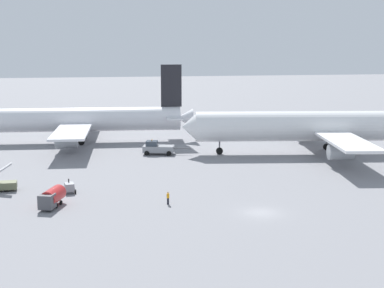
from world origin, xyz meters
TOP-DOWN VIEW (x-y plane):
  - ground_plane at (0.00, 0.00)m, footprint 600.00×600.00m
  - airliner_at_gate_left at (-24.88, 55.77)m, footprint 53.82×44.38m
  - airliner_being_pushed at (21.88, 34.67)m, footprint 50.91×44.52m
  - pushback_tug at (-8.01, 39.52)m, footprint 9.08×4.13m
  - gse_gpu_cart_small at (-23.54, 13.92)m, footprint 1.90×2.32m
  - gse_fuel_bowser_stubby at (-25.53, 7.04)m, footprint 3.37×5.24m
  - gse_stair_truck_yellow at (-33.25, 16.66)m, footprint 4.74×2.30m
  - ground_crew_ramp_agent_by_cones at (-10.76, 5.72)m, footprint 0.36×0.36m

SIDE VIEW (x-z plane):
  - ground_plane at x=0.00m, z-range 0.00..0.00m
  - gse_gpu_cart_small at x=-23.54m, z-range -0.16..1.74m
  - ground_crew_ramp_agent_by_cones at x=-10.76m, z-range 0.04..1.73m
  - gse_stair_truck_yellow at x=-33.25m, z-range -1.00..3.05m
  - pushback_tug at x=-8.01m, z-range -0.22..2.63m
  - gse_fuel_bowser_stubby at x=-25.53m, z-range 0.13..2.53m
  - airliner_at_gate_left at x=-24.88m, z-range -3.38..12.96m
  - airliner_being_pushed at x=21.88m, z-range -2.72..13.13m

